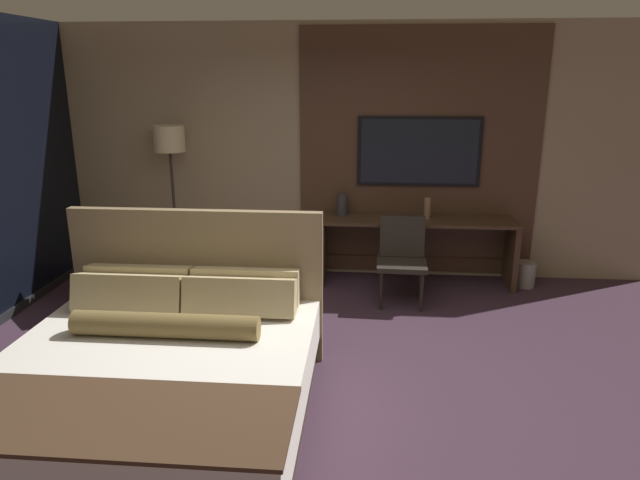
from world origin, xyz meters
The scene contains 11 objects.
ground_plane centered at (0.00, 0.00, 0.00)m, with size 16.00×16.00×0.00m, color #3D2838.
wall_back_tv_panel centered at (0.15, 2.59, 1.40)m, with size 7.20×0.09×2.80m.
bed centered at (-0.92, -0.53, 0.33)m, with size 2.01×2.12×1.24m.
desk centered at (0.97, 2.32, 0.51)m, with size 2.12×0.51×0.74m.
tv centered at (0.97, 2.52, 1.44)m, with size 1.34×0.04×0.76m.
desk_chair centered at (0.79, 1.76, 0.51)m, with size 0.51×0.51×0.87m.
armchair_by_window centered at (-2.05, 1.51, 0.25)m, with size 1.11×1.11×0.76m.
floor_lamp centered at (-1.74, 2.28, 1.44)m, with size 0.34×0.34×1.72m.
vase_tall centered at (0.15, 2.38, 0.86)m, with size 0.11×0.11×0.24m.
vase_short centered at (1.07, 2.29, 0.86)m, with size 0.07×0.07×0.23m.
waste_bin centered at (2.17, 2.27, 0.14)m, with size 0.22×0.22×0.28m.
Camera 1 is at (0.43, -3.80, 2.26)m, focal length 32.00 mm.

